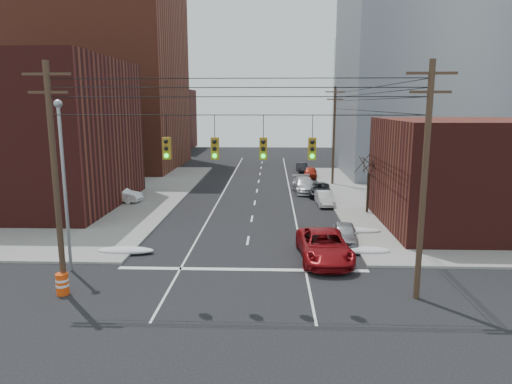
# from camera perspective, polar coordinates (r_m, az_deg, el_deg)

# --- Properties ---
(ground) EXTENTS (160.00, 160.00, 0.00)m
(ground) POSITION_cam_1_polar(r_m,az_deg,el_deg) (19.88, -2.93, -16.25)
(ground) COLOR black
(ground) RESTS_ON ground
(building_brick_tall) EXTENTS (24.00, 20.00, 30.00)m
(building_brick_tall) POSITION_cam_1_polar(r_m,az_deg,el_deg) (70.68, -19.91, 15.11)
(building_brick_tall) COLOR brown
(building_brick_tall) RESTS_ON ground
(building_brick_near) EXTENTS (20.00, 16.00, 13.00)m
(building_brick_near) POSITION_cam_1_polar(r_m,az_deg,el_deg) (46.19, -28.89, 6.38)
(building_brick_near) COLOR #481815
(building_brick_near) RESTS_ON ground
(building_brick_far) EXTENTS (22.00, 18.00, 12.00)m
(building_brick_far) POSITION_cam_1_polar(r_m,az_deg,el_deg) (95.74, -14.89, 8.73)
(building_brick_far) COLOR #481815
(building_brick_far) RESTS_ON ground
(building_office) EXTENTS (22.00, 20.00, 25.00)m
(building_office) POSITION_cam_1_polar(r_m,az_deg,el_deg) (64.99, 20.92, 13.25)
(building_office) COLOR gray
(building_office) RESTS_ON ground
(building_glass) EXTENTS (20.00, 18.00, 22.00)m
(building_glass) POSITION_cam_1_polar(r_m,az_deg,el_deg) (90.45, 16.74, 11.70)
(building_glass) COLOR gray
(building_glass) RESTS_ON ground
(building_storefront) EXTENTS (16.00, 12.00, 8.00)m
(building_storefront) POSITION_cam_1_polar(r_m,az_deg,el_deg) (37.74, 27.79, 1.93)
(building_storefront) COLOR #481815
(building_storefront) RESTS_ON ground
(utility_pole_left) EXTENTS (2.20, 0.28, 11.00)m
(utility_pole_left) POSITION_cam_1_polar(r_m,az_deg,el_deg) (23.20, -23.82, 1.83)
(utility_pole_left) COLOR #473323
(utility_pole_left) RESTS_ON ground
(utility_pole_right) EXTENTS (2.20, 0.28, 11.00)m
(utility_pole_right) POSITION_cam_1_polar(r_m,az_deg,el_deg) (21.99, 20.30, 1.63)
(utility_pole_right) COLOR #473323
(utility_pole_right) RESTS_ON ground
(utility_pole_far) EXTENTS (2.20, 0.28, 11.00)m
(utility_pole_far) POSITION_cam_1_polar(r_m,az_deg,el_deg) (52.18, 9.71, 7.16)
(utility_pole_far) COLOR #473323
(utility_pole_far) RESTS_ON ground
(traffic_signals) EXTENTS (17.00, 0.42, 2.02)m
(traffic_signals) POSITION_cam_1_polar(r_m,az_deg,el_deg) (20.73, -2.15, 5.64)
(traffic_signals) COLOR black
(traffic_signals) RESTS_ON ground
(street_light) EXTENTS (0.44, 0.44, 9.32)m
(street_light) POSITION_cam_1_polar(r_m,az_deg,el_deg) (26.34, -22.94, 2.34)
(street_light) COLOR gray
(street_light) RESTS_ON ground
(bare_tree) EXTENTS (2.09, 2.20, 4.93)m
(bare_tree) POSITION_cam_1_polar(r_m,az_deg,el_deg) (39.04, 13.81, 0.65)
(bare_tree) COLOR black
(bare_tree) RESTS_ON ground
(snow_nw) EXTENTS (3.50, 1.08, 0.42)m
(snow_nw) POSITION_cam_1_polar(r_m,az_deg,el_deg) (29.47, -15.98, -7.02)
(snow_nw) COLOR silver
(snow_nw) RESTS_ON ground
(snow_ne) EXTENTS (3.00, 1.08, 0.42)m
(snow_ne) POSITION_cam_1_polar(r_m,az_deg,el_deg) (29.11, 13.53, -7.12)
(snow_ne) COLOR silver
(snow_ne) RESTS_ON ground
(snow_east_far) EXTENTS (4.00, 1.08, 0.42)m
(snow_east_far) POSITION_cam_1_polar(r_m,az_deg,el_deg) (33.34, 12.02, -4.74)
(snow_east_far) COLOR silver
(snow_east_far) RESTS_ON ground
(red_pickup) EXTENTS (3.13, 6.29, 1.71)m
(red_pickup) POSITION_cam_1_polar(r_m,az_deg,el_deg) (27.37, 8.49, -6.67)
(red_pickup) COLOR maroon
(red_pickup) RESTS_ON ground
(parked_car_a) EXTENTS (2.08, 4.24, 1.39)m
(parked_car_a) POSITION_cam_1_polar(r_m,az_deg,el_deg) (30.60, 11.03, -5.17)
(parked_car_a) COLOR #9F9EA3
(parked_car_a) RESTS_ON ground
(parked_car_b) EXTENTS (1.53, 3.94, 1.28)m
(parked_car_b) POSITION_cam_1_polar(r_m,az_deg,el_deg) (41.93, 8.57, -0.80)
(parked_car_b) COLOR silver
(parked_car_b) RESTS_ON ground
(parked_car_c) EXTENTS (2.37, 4.83, 1.32)m
(parked_car_c) POSITION_cam_1_polar(r_m,az_deg,el_deg) (46.06, 7.99, 0.29)
(parked_car_c) COLOR black
(parked_car_c) RESTS_ON ground
(parked_car_d) EXTENTS (2.62, 5.53, 1.56)m
(parked_car_d) POSITION_cam_1_polar(r_m,az_deg,el_deg) (47.80, 6.08, 0.87)
(parked_car_d) COLOR silver
(parked_car_d) RESTS_ON ground
(parked_car_e) EXTENTS (2.00, 4.14, 1.36)m
(parked_car_e) POSITION_cam_1_polar(r_m,az_deg,el_deg) (57.56, 6.81, 2.47)
(parked_car_e) COLOR maroon
(parked_car_e) RESTS_ON ground
(parked_car_f) EXTENTS (1.59, 3.80, 1.22)m
(parked_car_f) POSITION_cam_1_polar(r_m,az_deg,el_deg) (62.46, 5.80, 3.08)
(parked_car_f) COLOR black
(parked_car_f) RESTS_ON ground
(lot_car_a) EXTENTS (4.41, 2.11, 1.40)m
(lot_car_a) POSITION_cam_1_polar(r_m,az_deg,el_deg) (44.06, -16.77, -0.31)
(lot_car_a) COLOR silver
(lot_car_a) RESTS_ON sidewalk_nw
(lot_car_b) EXTENTS (5.15, 2.95, 1.35)m
(lot_car_b) POSITION_cam_1_polar(r_m,az_deg,el_deg) (45.91, -18.38, 0.01)
(lot_car_b) COLOR #ADADB2
(lot_car_b) RESTS_ON sidewalk_nw
(lot_car_c) EXTENTS (5.54, 2.86, 1.54)m
(lot_car_c) POSITION_cam_1_polar(r_m,az_deg,el_deg) (44.85, -22.44, -0.39)
(lot_car_c) COLOR black
(lot_car_c) RESTS_ON sidewalk_nw
(lot_car_d) EXTENTS (5.01, 3.62, 1.59)m
(lot_car_d) POSITION_cam_1_polar(r_m,az_deg,el_deg) (52.29, -19.52, 1.35)
(lot_car_d) COLOR silver
(lot_car_d) RESTS_ON sidewalk_nw
(construction_barrel) EXTENTS (0.74, 0.74, 1.06)m
(construction_barrel) POSITION_cam_1_polar(r_m,az_deg,el_deg) (24.34, -23.05, -10.51)
(construction_barrel) COLOR #ED440C
(construction_barrel) RESTS_ON ground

